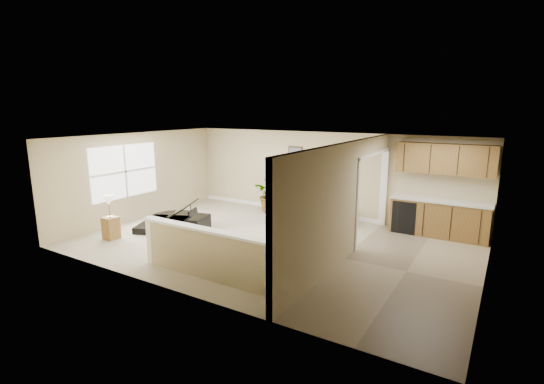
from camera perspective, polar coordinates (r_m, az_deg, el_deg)
The scene contains 20 objects.
floor at distance 9.48m, azimuth -0.13°, elevation -7.51°, with size 9.00×9.00×0.00m, color tan.
back_wall at distance 11.76m, azimuth 7.53°, elevation 2.52°, with size 9.00×0.04×2.50m, color tan.
front_wall at distance 6.84m, azimuth -13.41°, elevation -4.60°, with size 9.00×0.04×2.50m, color tan.
left_wall at distance 12.08m, azimuth -18.68°, elevation 2.23°, with size 0.04×6.00×2.50m, color tan.
right_wall at distance 7.86m, azimuth 29.15°, elevation -3.67°, with size 0.04×6.00×2.50m, color tan.
ceiling at distance 8.96m, azimuth -0.14°, elevation 7.73°, with size 9.00×6.00×0.04m, color white.
kitchen_vinyl at distance 8.39m, azimuth 18.89°, elevation -10.82°, with size 2.70×6.00×0.01m, color #9D8B6A.
interior_partition at distance 8.61m, azimuth 11.04°, elevation -1.31°, with size 0.18×5.99×2.50m.
pony_half_wall at distance 7.51m, azimuth -8.94°, elevation -8.79°, with size 3.42×0.22×1.00m.
left_window at distance 11.73m, azimuth -20.55°, elevation 2.81°, with size 0.05×2.15×1.45m, color white.
wall_art_left at distance 12.08m, azimuth 3.40°, elevation 5.24°, with size 0.48×0.04×0.58m.
wall_mirror at distance 11.54m, azimuth 8.91°, elevation 5.05°, with size 0.55×0.04×0.55m.
kitchen_cabinets at distance 10.71m, azimuth 22.66°, elevation -1.33°, with size 2.36×0.65×2.33m.
piano at distance 11.00m, azimuth -13.97°, elevation -1.65°, with size 2.30×2.25×1.53m.
piano_bench at distance 10.23m, azimuth -10.61°, elevation -4.83°, with size 0.37×0.72×0.48m, color black.
loveseat at distance 11.48m, azimuth 7.32°, elevation -2.34°, with size 1.84×1.36×0.90m.
accent_table at distance 11.87m, azimuth 1.53°, elevation -1.26°, with size 0.48×0.48×0.70m.
palm_plant at distance 12.20m, azimuth -0.05°, elevation -0.41°, with size 1.04×0.91×1.11m.
small_plant at distance 10.84m, azimuth 10.43°, elevation -3.98°, with size 0.30×0.30×0.52m.
lamp_stand at distance 10.49m, azimuth -22.36°, elevation -3.84°, with size 0.33×0.33×1.10m.
Camera 1 is at (4.67, -7.62, 3.17)m, focal length 26.00 mm.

